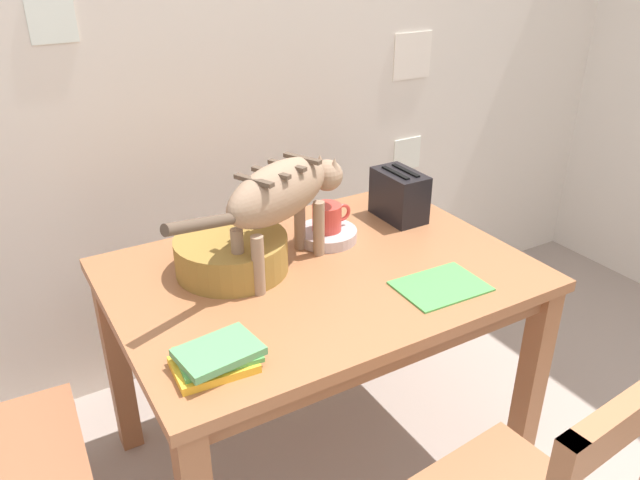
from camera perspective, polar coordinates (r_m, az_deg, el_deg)
wall_rear at (r=2.37m, az=-10.50°, el=16.20°), size 4.71×0.11×2.50m
dining_table at (r=1.93m, az=0.00°, el=-5.09°), size 1.22×0.88×0.74m
cat at (r=1.80m, az=-3.46°, el=4.19°), size 0.66×0.34×0.34m
saucer_bowl at (r=2.05m, az=0.62°, el=0.49°), size 0.20×0.20×0.04m
coffee_mug at (r=2.02m, az=0.71°, el=2.10°), size 0.14×0.10×0.09m
magazine at (r=1.82m, az=10.97°, el=-4.16°), size 0.25×0.19×0.01m
book_stack at (r=1.50m, az=-9.44°, el=-10.56°), size 0.21×0.16×0.05m
wicker_basket at (r=1.87m, az=-8.09°, el=-1.21°), size 0.34×0.34×0.11m
toaster at (r=2.20m, az=7.25°, el=4.09°), size 0.12×0.20×0.18m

